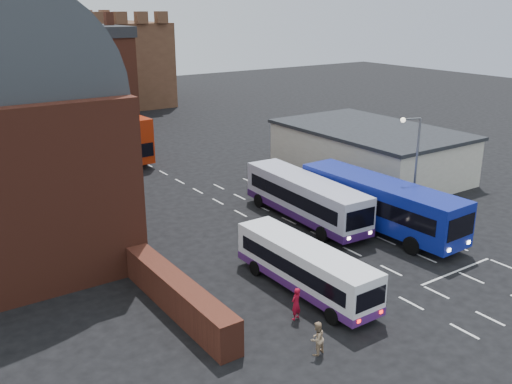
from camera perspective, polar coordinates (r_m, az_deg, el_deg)
ground at (r=33.15m, az=9.97°, el=-8.11°), size 180.00×180.00×0.00m
forecourt_wall at (r=28.82m, az=-7.79°, el=-10.25°), size 1.20×10.00×1.80m
cream_building at (r=51.79m, az=11.24°, el=4.07°), size 10.40×16.40×4.25m
brick_terrace at (r=69.13m, az=-21.87°, el=9.47°), size 22.00×10.00×11.00m
castle_keep at (r=91.39m, az=-17.52°, el=12.11°), size 22.00×22.00×12.00m
bus_white_outbound at (r=30.36m, az=4.92°, el=-7.26°), size 2.46×9.48×2.58m
bus_white_inbound at (r=39.93m, az=4.96°, el=-0.40°), size 3.29×11.47×3.10m
bus_blue at (r=39.03m, az=12.24°, el=-0.91°), size 3.48×12.61×3.41m
bus_red_double at (r=57.90m, az=-13.98°, el=5.69°), size 3.36×11.72×4.64m
street_lamp at (r=39.63m, az=15.45°, el=3.00°), size 1.50×0.62×7.59m
pedestrian_red at (r=28.08m, az=4.02°, el=-11.08°), size 0.69×0.55×1.66m
pedestrian_beige at (r=25.67m, az=6.12°, el=-14.36°), size 0.86×0.73×1.56m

